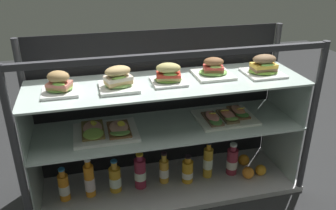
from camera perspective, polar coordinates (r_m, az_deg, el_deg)
The scene contains 25 objects.
ground_plane at distance 2.19m, azimuth 0.00°, elevation -13.54°, with size 6.00×6.00×0.02m, color #252627.
case_base_deck at distance 2.17m, azimuth 0.00°, elevation -12.99°, with size 1.55×0.48×0.03m, color #BDBABC.
case_frame at distance 2.03m, azimuth -0.92°, elevation 0.20°, with size 1.55×0.48×0.92m.
riser_lower_tier at distance 2.05m, azimuth 0.00°, elevation -8.45°, with size 1.48×0.41×0.38m.
shelf_lower_glass at distance 1.95m, azimuth 0.00°, elevation -3.69°, with size 1.49×0.42×0.01m, color silver.
riser_upper_tier at distance 1.89m, azimuth 0.00°, elevation -0.15°, with size 1.48×0.41×0.26m.
shelf_upper_glass at distance 1.84m, azimuth 0.00°, elevation 3.61°, with size 1.49×0.42×0.01m, color silver.
plated_roll_sandwich_left_of_center at distance 1.76m, azimuth -17.44°, elevation 3.19°, with size 0.17×0.17×0.11m.
plated_roll_sandwich_near_right_corner at distance 1.75m, azimuth -8.17°, elevation 4.06°, with size 0.19×0.19×0.12m.
plated_roll_sandwich_far_left at distance 1.82m, azimuth 0.10°, elevation 4.96°, with size 0.18×0.18×0.11m.
plated_roll_sandwich_mid_left at distance 1.94m, azimuth 7.44°, elevation 5.73°, with size 0.21×0.21×0.11m.
plated_roll_sandwich_far_right at distance 2.02m, azimuth 15.44°, elevation 6.05°, with size 0.21×0.21×0.11m.
open_sandwich_tray_mid_left at distance 1.89m, azimuth -10.17°, elevation -4.22°, with size 0.34×0.26×0.06m.
open_sandwich_tray_near_right_corner at distance 2.05m, azimuth 9.54°, elevation -1.86°, with size 0.34×0.26×0.06m.
juice_bottle_near_post at distance 2.08m, azimuth -16.73°, elevation -12.73°, with size 0.06×0.06×0.20m.
juice_bottle_tucked_behind at distance 2.06m, azimuth -12.77°, elevation -12.06°, with size 0.06×0.06×0.25m.
juice_bottle_back_center at distance 2.08m, azimuth -8.69°, elevation -11.93°, with size 0.07×0.07×0.21m.
juice_bottle_back_left at distance 2.08m, azimuth -4.60°, elevation -11.04°, with size 0.07×0.07×0.23m.
juice_bottle_front_middle at distance 2.12m, azimuth -0.65°, elevation -10.70°, with size 0.06×0.06×0.21m.
juice_bottle_front_fourth at distance 2.13m, azimuth 3.23°, elevation -10.80°, with size 0.07×0.07×0.18m.
juice_bottle_front_right_end at distance 2.17m, azimuth 6.58°, elevation -9.31°, with size 0.06×0.06×0.24m.
juice_bottle_front_left_end at distance 2.23m, azimuth 10.51°, elevation -9.09°, with size 0.07×0.07×0.21m.
orange_fruit_beside_bottles at distance 2.28m, azimuth 14.98°, elevation -10.28°, with size 0.07×0.07×0.07m, color orange.
orange_fruit_near_left_post at distance 2.35m, azimuth 12.33°, elevation -8.80°, with size 0.07×0.07×0.07m, color orange.
orange_fruit_rolled_forward at distance 2.23m, azimuth 13.03°, elevation -10.79°, with size 0.07×0.07×0.07m, color orange.
Camera 1 is at (-0.42, -1.67, 1.34)m, focal length 37.09 mm.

